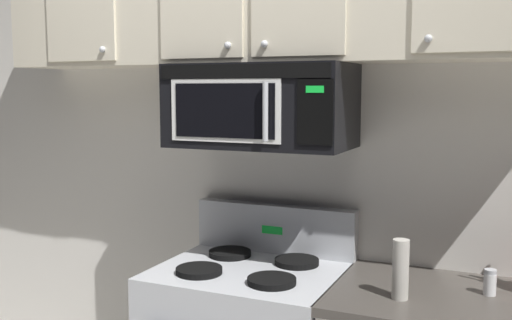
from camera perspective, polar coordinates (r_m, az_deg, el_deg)
name	(u,v)px	position (r m, az deg, el deg)	size (l,w,h in m)	color
back_wall	(282,153)	(2.77, 2.53, 0.67)	(5.20, 0.10, 2.70)	silver
over_range_microwave	(261,106)	(2.52, 0.46, 5.21)	(0.76, 0.43, 0.35)	black
salt_shaker	(490,282)	(2.37, 21.49, -10.85)	(0.05, 0.05, 0.10)	white
pepper_mill	(401,269)	(2.21, 13.67, -10.14)	(0.06, 0.06, 0.22)	#B7B2A8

